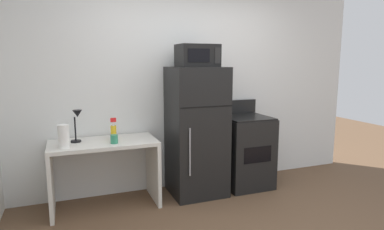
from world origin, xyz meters
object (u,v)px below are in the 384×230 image
at_px(desk, 104,161).
at_px(spray_bottle, 114,131).
at_px(oven_range, 245,151).
at_px(coffee_mug, 114,139).
at_px(paper_towel_roll, 64,136).
at_px(microwave, 197,56).
at_px(desk_lamp, 77,120).
at_px(refrigerator, 196,132).

height_order(desk, spray_bottle, spray_bottle).
bearing_deg(oven_range, coffee_mug, -175.24).
distance_m(paper_towel_roll, microwave, 1.71).
relative_size(paper_towel_roll, microwave, 0.52).
height_order(desk_lamp, spray_bottle, desk_lamp).
height_order(microwave, oven_range, microwave).
bearing_deg(spray_bottle, desk, -165.09).
xyz_separation_m(paper_towel_roll, refrigerator, (1.50, 0.14, -0.09)).
bearing_deg(paper_towel_roll, microwave, 4.62).
bearing_deg(oven_range, microwave, -177.63).
relative_size(desk_lamp, oven_range, 0.32).
relative_size(microwave, oven_range, 0.42).
xyz_separation_m(paper_towel_roll, microwave, (1.50, 0.12, 0.81)).
height_order(paper_towel_roll, coffee_mug, paper_towel_roll).
bearing_deg(desk_lamp, coffee_mug, -28.78).
distance_m(microwave, oven_range, 1.40).
distance_m(paper_towel_roll, refrigerator, 1.51).
bearing_deg(desk_lamp, microwave, -3.62).
height_order(desk_lamp, coffee_mug, desk_lamp).
relative_size(desk_lamp, refrigerator, 0.23).
distance_m(desk_lamp, oven_range, 2.11).
height_order(paper_towel_roll, microwave, microwave).
xyz_separation_m(refrigerator, microwave, (0.00, -0.02, 0.91)).
distance_m(desk_lamp, paper_towel_roll, 0.28).
distance_m(desk, coffee_mug, 0.33).
bearing_deg(coffee_mug, refrigerator, 7.58).
bearing_deg(paper_towel_roll, desk_lamp, 55.92).
bearing_deg(microwave, spray_bottle, 176.24).
distance_m(desk, oven_range, 1.79).
bearing_deg(microwave, oven_range, 2.37).
distance_m(spray_bottle, paper_towel_roll, 0.55).
bearing_deg(spray_bottle, desk_lamp, 176.76).
bearing_deg(coffee_mug, desk_lamp, 151.22).
relative_size(spray_bottle, paper_towel_roll, 1.04).
xyz_separation_m(desk_lamp, refrigerator, (1.36, -0.06, -0.21)).
bearing_deg(paper_towel_roll, spray_bottle, 19.68).
bearing_deg(desk_lamp, paper_towel_roll, -124.08).
bearing_deg(microwave, desk, 178.28).
bearing_deg(spray_bottle, refrigerator, -2.53).
height_order(spray_bottle, microwave, microwave).
bearing_deg(desk, coffee_mug, -55.43).
height_order(paper_towel_roll, refrigerator, refrigerator).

